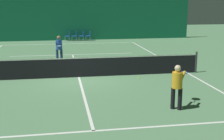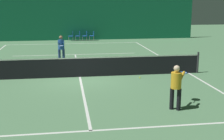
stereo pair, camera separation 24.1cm
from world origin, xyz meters
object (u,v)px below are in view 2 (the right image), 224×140
player_far (61,47)px  courtside_chair_3 (92,35)px  player_near (176,84)px  tennis_net (80,67)px  courtside_chair_1 (78,35)px  courtside_chair_0 (71,35)px  courtside_chair_2 (85,35)px  tennis_ball (140,78)px

player_far → courtside_chair_3: (2.71, 10.07, -0.44)m
player_near → player_far: (-3.86, 8.85, 0.03)m
tennis_net → player_far: size_ratio=7.59×
player_near → courtside_chair_1: size_ratio=1.82×
courtside_chair_0 → player_far: bearing=-4.6°
tennis_net → courtside_chair_2: bearing=85.1°
player_far → courtside_chair_2: 10.29m
tennis_net → courtside_chair_0: size_ratio=14.29×
player_far → courtside_chair_1: bearing=172.0°
courtside_chair_2 → courtside_chair_3: (0.63, 0.00, 0.00)m
courtside_chair_1 → tennis_net: bearing=-2.3°
tennis_net → courtside_chair_1: bearing=87.7°
player_near → player_far: size_ratio=0.97×
courtside_chair_0 → tennis_ball: size_ratio=12.73×
tennis_net → courtside_chair_2: tennis_net is taller
player_far → courtside_chair_2: size_ratio=1.88×
courtside_chair_0 → courtside_chair_1: bearing=90.0°
tennis_net → courtside_chair_1: tennis_net is taller
tennis_net → player_near: player_near is taller
courtside_chair_2 → courtside_chair_3: size_ratio=1.00×
courtside_chair_3 → courtside_chair_0: bearing=-90.0°
courtside_chair_1 → tennis_ball: size_ratio=12.73×
courtside_chair_0 → tennis_net: bearing=0.3°
courtside_chair_0 → courtside_chair_2: size_ratio=1.00×
courtside_chair_1 → courtside_chair_0: bearing=-90.0°
tennis_net → courtside_chair_1: size_ratio=14.29×
player_far → courtside_chair_3: bearing=165.1°
courtside_chair_0 → courtside_chair_3: 1.89m
courtside_chair_0 → courtside_chair_1: (0.63, 0.00, 0.00)m
courtside_chair_3 → tennis_ball: bearing=3.8°
courtside_chair_1 → tennis_ball: 14.73m
courtside_chair_0 → courtside_chair_3: (1.89, 0.00, 0.00)m
player_near → courtside_chair_3: bearing=37.1°
tennis_ball → tennis_net: bearing=166.5°
player_far → courtside_chair_2: bearing=168.5°
courtside_chair_2 → player_near: bearing=5.4°
courtside_chair_2 → courtside_chair_0: bearing=-90.0°
player_near → courtside_chair_2: size_ratio=1.82×
tennis_net → courtside_chair_2: 13.93m
player_near → courtside_chair_3: (-1.15, 18.92, -0.41)m
player_near → player_far: 9.65m
player_near → courtside_chair_0: bearing=42.7°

